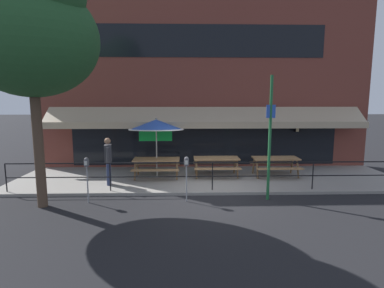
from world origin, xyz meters
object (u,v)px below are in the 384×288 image
Objects in this scene: parking_meter_near at (87,166)px; picnic_table_left at (157,163)px; picnic_table_centre at (216,161)px; street_sign_pole at (270,137)px; picnic_table_right at (275,161)px; pedestrian_walking at (108,159)px; parking_meter_far at (186,166)px; street_tree_curbside at (33,31)px; patio_umbrella_left at (156,125)px.

picnic_table_left is at bearing 54.16° from parking_meter_near.
street_sign_pole is (1.36, -2.62, 1.29)m from picnic_table_centre.
pedestrian_walking is (-6.39, -1.05, 0.35)m from picnic_table_right.
parking_meter_far is at bearing -30.39° from pedestrian_walking.
picnic_table_centre is 0.26× the size of street_tree_curbside.
picnic_table_right is at bearing 22.29° from parking_meter_near.
pedestrian_walking is 1.20× the size of parking_meter_near.
patio_umbrella_left is at bearing 145.70° from street_sign_pole.
parking_meter_far is 2.72m from street_sign_pole.
street_sign_pole is (2.58, 0.13, 0.85)m from parking_meter_far.
parking_meter_far reaches higher than picnic_table_left.
picnic_table_left is 4.75m from picnic_table_right.
parking_meter_near and parking_meter_far have the same top height.
patio_umbrella_left is 3.45m from parking_meter_near.
patio_umbrella_left is at bearing 32.26° from pedestrian_walking.
parking_meter_near is (-0.23, -1.66, 0.09)m from pedestrian_walking.
pedestrian_walking reaches higher than parking_meter_far.
street_tree_curbside reaches higher than picnic_table_left.
picnic_table_centre is 2.37m from picnic_table_right.
picnic_table_left is 1.00× the size of picnic_table_right.
patio_umbrella_left is 3.09m from parking_meter_far.
street_tree_curbside is at bearing -149.82° from picnic_table_centre.
street_tree_curbside reaches higher than street_sign_pole.
patio_umbrella_left is 0.34× the size of street_tree_curbside.
picnic_table_left is 2.85m from parking_meter_far.
patio_umbrella_left reaches higher than parking_meter_near.
picnic_table_right is at bearing 0.19° from patio_umbrella_left.
parking_meter_far reaches higher than picnic_table_centre.
pedestrian_walking is (-1.64, -0.93, 0.35)m from picnic_table_left.
parking_meter_near is (-4.25, -2.77, 0.44)m from picnic_table_centre.
patio_umbrella_left reaches higher than parking_meter_far.
picnic_table_left is at bearing -90.00° from patio_umbrella_left.
pedestrian_walking is at bearing -147.74° from patio_umbrella_left.
picnic_table_centre is at bearing 33.10° from parking_meter_near.
patio_umbrella_left is 5.14m from street_tree_curbside.
parking_meter_near is at bearing -179.56° from parking_meter_far.
picnic_table_right is 7.17m from parking_meter_near.
street_tree_curbside is (-3.02, -3.07, 2.80)m from patio_umbrella_left.
street_sign_pole is 7.40m from street_tree_curbside.
picnic_table_left is 1.00× the size of picnic_table_centre.
street_sign_pole reaches higher than picnic_table_right.
picnic_table_left is 1.05× the size of pedestrian_walking.
parking_meter_near is 4.02m from street_tree_curbside.
parking_meter_far is (1.15, -2.68, -1.03)m from patio_umbrella_left.
patio_umbrella_left is 1.39× the size of pedestrian_walking.
picnic_table_right is 9.39m from street_tree_curbside.
street_tree_curbside reaches higher than patio_umbrella_left.
patio_umbrella_left reaches higher than picnic_table_right.
parking_meter_near is at bearing -97.96° from pedestrian_walking.
parking_meter_near is at bearing -178.46° from street_sign_pole.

